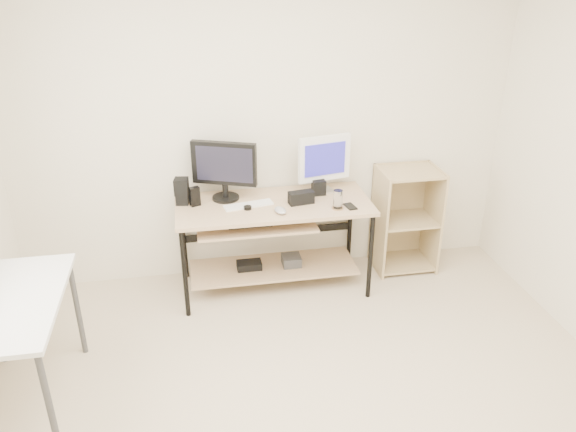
% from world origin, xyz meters
% --- Properties ---
extents(room, '(4.01, 4.01, 2.62)m').
position_xyz_m(room, '(-0.14, 0.04, 1.32)').
color(room, beige).
rests_on(room, ground).
extents(desk, '(1.50, 0.65, 0.75)m').
position_xyz_m(desk, '(-0.03, 1.66, 0.54)').
color(desk, tan).
rests_on(desk, ground).
extents(side_table, '(0.60, 1.00, 0.75)m').
position_xyz_m(side_table, '(-1.68, 0.60, 0.67)').
color(side_table, white).
rests_on(side_table, ground).
extents(shelf_unit, '(0.50, 0.40, 0.90)m').
position_xyz_m(shelf_unit, '(1.15, 1.82, 0.45)').
color(shelf_unit, tan).
rests_on(shelf_unit, ground).
extents(black_monitor, '(0.49, 0.23, 0.46)m').
position_xyz_m(black_monitor, '(-0.36, 1.80, 1.02)').
color(black_monitor, black).
rests_on(black_monitor, desk).
extents(white_imac, '(0.43, 0.14, 0.46)m').
position_xyz_m(white_imac, '(0.43, 1.82, 1.02)').
color(white_imac, silver).
rests_on(white_imac, desk).
extents(keyboard, '(0.39, 0.18, 0.01)m').
position_xyz_m(keyboard, '(-0.20, 1.64, 0.76)').
color(keyboard, white).
rests_on(keyboard, desk).
extents(mouse, '(0.11, 0.14, 0.04)m').
position_xyz_m(mouse, '(0.02, 1.47, 0.77)').
color(mouse, '#AFAFB4').
rests_on(mouse, desk).
extents(center_speaker, '(0.20, 0.11, 0.10)m').
position_xyz_m(center_speaker, '(0.21, 1.61, 0.80)').
color(center_speaker, black).
rests_on(center_speaker, desk).
extents(speaker_left, '(0.12, 0.12, 0.21)m').
position_xyz_m(speaker_left, '(-0.69, 1.77, 0.86)').
color(speaker_left, black).
rests_on(speaker_left, desk).
extents(speaker_right, '(0.10, 0.10, 0.12)m').
position_xyz_m(speaker_right, '(0.38, 1.77, 0.81)').
color(speaker_right, black).
rests_on(speaker_right, desk).
extents(audio_controller, '(0.09, 0.07, 0.15)m').
position_xyz_m(audio_controller, '(-0.59, 1.72, 0.82)').
color(audio_controller, black).
rests_on(audio_controller, desk).
extents(volume_puck, '(0.06, 0.06, 0.02)m').
position_xyz_m(volume_puck, '(-0.21, 1.58, 0.76)').
color(volume_puck, black).
rests_on(volume_puck, desk).
extents(smartphone, '(0.09, 0.13, 0.01)m').
position_xyz_m(smartphone, '(0.56, 1.48, 0.75)').
color(smartphone, black).
rests_on(smartphone, desk).
extents(coaster, '(0.12, 0.12, 0.01)m').
position_xyz_m(coaster, '(0.46, 1.47, 0.75)').
color(coaster, olive).
rests_on(coaster, desk).
extents(drinking_glass, '(0.09, 0.09, 0.14)m').
position_xyz_m(drinking_glass, '(0.46, 1.47, 0.83)').
color(drinking_glass, white).
rests_on(drinking_glass, coaster).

